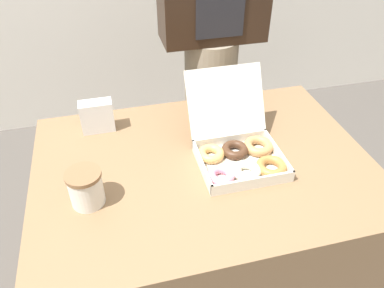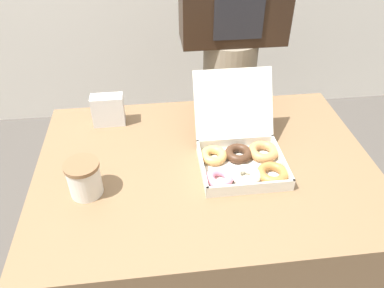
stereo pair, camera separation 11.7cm
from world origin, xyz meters
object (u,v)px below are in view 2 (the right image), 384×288
at_px(coffee_cup, 84,178).
at_px(person_customer, 231,41).
at_px(donut_box, 242,155).
at_px(napkin_holder, 108,110).

xyz_separation_m(coffee_cup, person_customer, (0.59, 0.71, 0.11)).
distance_m(donut_box, napkin_holder, 0.55).
height_order(donut_box, napkin_holder, donut_box).
height_order(coffee_cup, person_customer, person_customer).
bearing_deg(napkin_holder, person_customer, 31.63).
distance_m(donut_box, person_customer, 0.65).
distance_m(coffee_cup, napkin_holder, 0.38).
height_order(donut_box, coffee_cup, donut_box).
distance_m(napkin_holder, person_customer, 0.65).
relative_size(donut_box, napkin_holder, 2.98).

